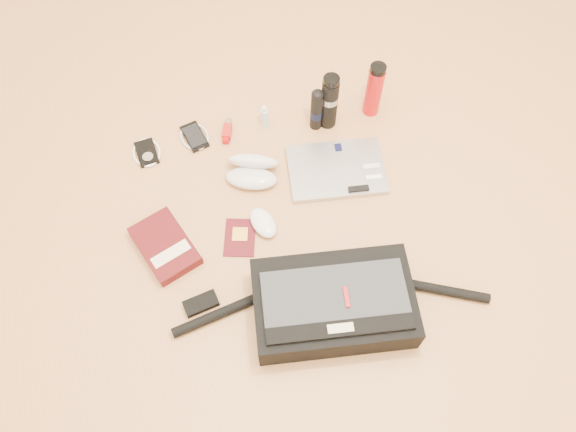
{
  "coord_description": "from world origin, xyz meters",
  "views": [
    {
      "loc": [
        -0.24,
        -0.78,
        1.61
      ],
      "look_at": [
        -0.02,
        0.06,
        0.06
      ],
      "focal_mm": 35.0,
      "sensor_mm": 36.0,
      "label": 1
    }
  ],
  "objects_px": {
    "laptop": "(337,170)",
    "thermos_red": "(374,90)",
    "thermos_black": "(329,101)",
    "book": "(166,246)",
    "messenger_bag": "(333,304)"
  },
  "relations": [
    {
      "from": "laptop",
      "to": "thermos_red",
      "type": "bearing_deg",
      "value": 56.61
    },
    {
      "from": "thermos_black",
      "to": "thermos_red",
      "type": "relative_size",
      "value": 1.02
    },
    {
      "from": "laptop",
      "to": "thermos_black",
      "type": "xyz_separation_m",
      "value": [
        0.03,
        0.21,
        0.1
      ]
    },
    {
      "from": "thermos_red",
      "to": "book",
      "type": "bearing_deg",
      "value": -155.24
    },
    {
      "from": "laptop",
      "to": "book",
      "type": "height_order",
      "value": "book"
    },
    {
      "from": "messenger_bag",
      "to": "thermos_red",
      "type": "xyz_separation_m",
      "value": [
        0.36,
        0.7,
        0.05
      ]
    },
    {
      "from": "book",
      "to": "thermos_black",
      "type": "bearing_deg",
      "value": 8.74
    },
    {
      "from": "book",
      "to": "thermos_black",
      "type": "height_order",
      "value": "thermos_black"
    },
    {
      "from": "book",
      "to": "messenger_bag",
      "type": "bearing_deg",
      "value": -56.81
    },
    {
      "from": "thermos_black",
      "to": "laptop",
      "type": "bearing_deg",
      "value": -98.02
    },
    {
      "from": "laptop",
      "to": "thermos_red",
      "type": "xyz_separation_m",
      "value": [
        0.2,
        0.23,
        0.1
      ]
    },
    {
      "from": "thermos_red",
      "to": "thermos_black",
      "type": "bearing_deg",
      "value": -174.9
    },
    {
      "from": "book",
      "to": "thermos_black",
      "type": "xyz_separation_m",
      "value": [
        0.64,
        0.36,
        0.1
      ]
    },
    {
      "from": "thermos_red",
      "to": "laptop",
      "type": "bearing_deg",
      "value": -131.04
    },
    {
      "from": "messenger_bag",
      "to": "thermos_black",
      "type": "bearing_deg",
      "value": 82.47
    }
  ]
}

